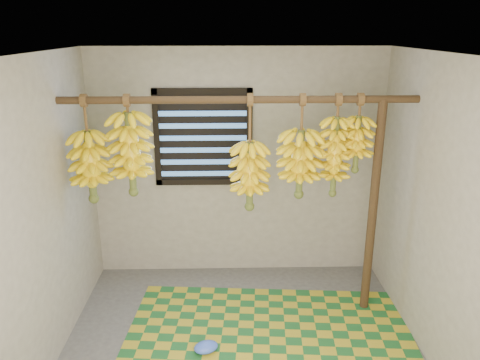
{
  "coord_description": "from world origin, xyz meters",
  "views": [
    {
      "loc": [
        -0.1,
        -3.18,
        2.57
      ],
      "look_at": [
        0.0,
        0.55,
        1.35
      ],
      "focal_mm": 35.0,
      "sensor_mm": 36.0,
      "label": 1
    }
  ],
  "objects_px": {
    "support_post": "(373,211)",
    "banana_bunch_a": "(91,166)",
    "plastic_bag": "(206,347)",
    "woven_mat": "(270,354)",
    "banana_bunch_d": "(335,157)",
    "banana_bunch_b": "(131,154)",
    "banana_bunch_e": "(300,164)",
    "banana_bunch_f": "(357,144)",
    "banana_bunch_c": "(250,176)"
  },
  "relations": [
    {
      "from": "support_post",
      "to": "banana_bunch_a",
      "type": "distance_m",
      "value": 2.52
    },
    {
      "from": "support_post",
      "to": "plastic_bag",
      "type": "xyz_separation_m",
      "value": [
        -1.49,
        -0.63,
        -0.95
      ]
    },
    {
      "from": "support_post",
      "to": "plastic_bag",
      "type": "height_order",
      "value": "support_post"
    },
    {
      "from": "woven_mat",
      "to": "banana_bunch_d",
      "type": "xyz_separation_m",
      "value": [
        0.59,
        0.67,
        1.5
      ]
    },
    {
      "from": "plastic_bag",
      "to": "banana_bunch_b",
      "type": "height_order",
      "value": "banana_bunch_b"
    },
    {
      "from": "support_post",
      "to": "woven_mat",
      "type": "xyz_separation_m",
      "value": [
        -0.97,
        -0.67,
        -0.99
      ]
    },
    {
      "from": "banana_bunch_a",
      "to": "banana_bunch_e",
      "type": "distance_m",
      "value": 1.8
    },
    {
      "from": "plastic_bag",
      "to": "banana_bunch_f",
      "type": "xyz_separation_m",
      "value": [
        1.3,
        0.63,
        1.56
      ]
    },
    {
      "from": "plastic_bag",
      "to": "banana_bunch_f",
      "type": "distance_m",
      "value": 2.13
    },
    {
      "from": "banana_bunch_a",
      "to": "banana_bunch_f",
      "type": "xyz_separation_m",
      "value": [
        2.29,
        0.0,
        0.18
      ]
    },
    {
      "from": "support_post",
      "to": "banana_bunch_e",
      "type": "xyz_separation_m",
      "value": [
        -0.68,
        0.0,
        0.44
      ]
    },
    {
      "from": "banana_bunch_e",
      "to": "banana_bunch_a",
      "type": "bearing_deg",
      "value": 180.0
    },
    {
      "from": "plastic_bag",
      "to": "banana_bunch_a",
      "type": "xyz_separation_m",
      "value": [
        -0.98,
        0.63,
        1.38
      ]
    },
    {
      "from": "banana_bunch_c",
      "to": "banana_bunch_b",
      "type": "bearing_deg",
      "value": 180.0
    },
    {
      "from": "banana_bunch_d",
      "to": "banana_bunch_f",
      "type": "height_order",
      "value": "same"
    },
    {
      "from": "woven_mat",
      "to": "banana_bunch_b",
      "type": "relative_size",
      "value": 2.87
    },
    {
      "from": "support_post",
      "to": "banana_bunch_f",
      "type": "bearing_deg",
      "value": 180.0
    },
    {
      "from": "banana_bunch_c",
      "to": "banana_bunch_d",
      "type": "height_order",
      "value": "same"
    },
    {
      "from": "banana_bunch_e",
      "to": "support_post",
      "type": "bearing_deg",
      "value": 0.0
    },
    {
      "from": "plastic_bag",
      "to": "banana_bunch_a",
      "type": "relative_size",
      "value": 0.22
    },
    {
      "from": "support_post",
      "to": "banana_bunch_b",
      "type": "height_order",
      "value": "banana_bunch_b"
    },
    {
      "from": "banana_bunch_d",
      "to": "support_post",
      "type": "bearing_deg",
      "value": 0.0
    },
    {
      "from": "banana_bunch_e",
      "to": "woven_mat",
      "type": "bearing_deg",
      "value": -113.64
    },
    {
      "from": "banana_bunch_e",
      "to": "banana_bunch_f",
      "type": "distance_m",
      "value": 0.51
    },
    {
      "from": "woven_mat",
      "to": "banana_bunch_c",
      "type": "distance_m",
      "value": 1.5
    },
    {
      "from": "woven_mat",
      "to": "banana_bunch_c",
      "type": "height_order",
      "value": "banana_bunch_c"
    },
    {
      "from": "support_post",
      "to": "woven_mat",
      "type": "distance_m",
      "value": 1.54
    },
    {
      "from": "banana_bunch_a",
      "to": "banana_bunch_f",
      "type": "distance_m",
      "value": 2.29
    },
    {
      "from": "woven_mat",
      "to": "plastic_bag",
      "type": "xyz_separation_m",
      "value": [
        -0.53,
        0.04,
        0.05
      ]
    },
    {
      "from": "banana_bunch_c",
      "to": "banana_bunch_d",
      "type": "relative_size",
      "value": 1.13
    },
    {
      "from": "banana_bunch_d",
      "to": "banana_bunch_e",
      "type": "relative_size",
      "value": 0.99
    },
    {
      "from": "plastic_bag",
      "to": "woven_mat",
      "type": "bearing_deg",
      "value": -4.31
    },
    {
      "from": "woven_mat",
      "to": "plastic_bag",
      "type": "height_order",
      "value": "plastic_bag"
    },
    {
      "from": "banana_bunch_b",
      "to": "banana_bunch_c",
      "type": "distance_m",
      "value": 1.04
    },
    {
      "from": "support_post",
      "to": "banana_bunch_b",
      "type": "distance_m",
      "value": 2.2
    },
    {
      "from": "banana_bunch_a",
      "to": "banana_bunch_b",
      "type": "height_order",
      "value": "same"
    },
    {
      "from": "plastic_bag",
      "to": "banana_bunch_f",
      "type": "relative_size",
      "value": 0.3
    },
    {
      "from": "woven_mat",
      "to": "banana_bunch_f",
      "type": "bearing_deg",
      "value": 40.69
    },
    {
      "from": "banana_bunch_b",
      "to": "banana_bunch_c",
      "type": "xyz_separation_m",
      "value": [
        1.02,
        0.0,
        -0.2
      ]
    },
    {
      "from": "plastic_bag",
      "to": "banana_bunch_a",
      "type": "height_order",
      "value": "banana_bunch_a"
    },
    {
      "from": "support_post",
      "to": "banana_bunch_f",
      "type": "height_order",
      "value": "banana_bunch_f"
    },
    {
      "from": "banana_bunch_a",
      "to": "banana_bunch_f",
      "type": "height_order",
      "value": "same"
    },
    {
      "from": "woven_mat",
      "to": "banana_bunch_a",
      "type": "height_order",
      "value": "banana_bunch_a"
    },
    {
      "from": "banana_bunch_d",
      "to": "woven_mat",
      "type": "bearing_deg",
      "value": -131.58
    },
    {
      "from": "banana_bunch_b",
      "to": "banana_bunch_d",
      "type": "bearing_deg",
      "value": 0.0
    },
    {
      "from": "woven_mat",
      "to": "banana_bunch_f",
      "type": "height_order",
      "value": "banana_bunch_f"
    },
    {
      "from": "banana_bunch_a",
      "to": "banana_bunch_e",
      "type": "height_order",
      "value": "same"
    },
    {
      "from": "banana_bunch_b",
      "to": "plastic_bag",
      "type": "bearing_deg",
      "value": -44.74
    },
    {
      "from": "support_post",
      "to": "banana_bunch_c",
      "type": "distance_m",
      "value": 1.16
    },
    {
      "from": "woven_mat",
      "to": "plastic_bag",
      "type": "relative_size",
      "value": 12.1
    }
  ]
}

